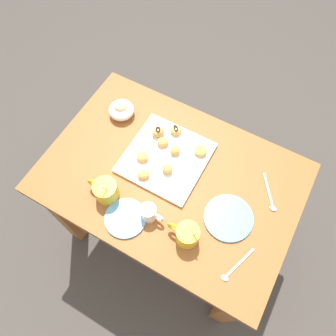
% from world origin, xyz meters
% --- Properties ---
extents(ground_plane, '(8.00, 8.00, 0.00)m').
position_xyz_m(ground_plane, '(0.00, 0.00, 0.00)').
color(ground_plane, '#423D38').
extents(dining_table, '(1.02, 0.69, 0.72)m').
position_xyz_m(dining_table, '(0.00, 0.00, 0.58)').
color(dining_table, '#935628').
rests_on(dining_table, ground_plane).
extents(pastry_plate_square, '(0.32, 0.32, 0.02)m').
position_xyz_m(pastry_plate_square, '(0.06, -0.06, 0.73)').
color(pastry_plate_square, white).
rests_on(pastry_plate_square, dining_table).
extents(coffee_mug_mustard_left, '(0.12, 0.08, 0.13)m').
position_xyz_m(coffee_mug_mustard_left, '(-0.17, 0.19, 0.77)').
color(coffee_mug_mustard_left, gold).
rests_on(coffee_mug_mustard_left, dining_table).
extents(coffee_mug_mustard_right, '(0.13, 0.09, 0.13)m').
position_xyz_m(coffee_mug_mustard_right, '(0.17, 0.19, 0.77)').
color(coffee_mug_mustard_right, gold).
rests_on(coffee_mug_mustard_right, dining_table).
extents(cream_pitcher_white, '(0.10, 0.06, 0.07)m').
position_xyz_m(cream_pitcher_white, '(-0.01, 0.18, 0.76)').
color(cream_pitcher_white, white).
rests_on(cream_pitcher_white, dining_table).
extents(ice_cream_bowl, '(0.11, 0.11, 0.08)m').
position_xyz_m(ice_cream_bowl, '(0.33, -0.16, 0.76)').
color(ice_cream_bowl, white).
rests_on(ice_cream_bowl, dining_table).
extents(saucer_sky_left, '(0.19, 0.19, 0.01)m').
position_xyz_m(saucer_sky_left, '(-0.27, 0.05, 0.73)').
color(saucer_sky_left, '#66A8DB').
rests_on(saucer_sky_left, dining_table).
extents(saucer_sky_right, '(0.16, 0.16, 0.01)m').
position_xyz_m(saucer_sky_right, '(0.06, 0.24, 0.73)').
color(saucer_sky_right, '#66A8DB').
rests_on(saucer_sky_right, dining_table).
extents(loose_spoon_near_saucer, '(0.07, 0.15, 0.01)m').
position_xyz_m(loose_spoon_near_saucer, '(-0.37, 0.20, 0.72)').
color(loose_spoon_near_saucer, silver).
rests_on(loose_spoon_near_saucer, dining_table).
extents(loose_spoon_by_plate, '(0.10, 0.14, 0.01)m').
position_xyz_m(loose_spoon_by_plate, '(-0.38, -0.11, 0.72)').
color(loose_spoon_by_plate, silver).
rests_on(loose_spoon_by_plate, dining_table).
extents(beignet_0, '(0.06, 0.06, 0.03)m').
position_xyz_m(beignet_0, '(0.03, -0.10, 0.75)').
color(beignet_0, '#DBA351').
rests_on(beignet_0, pastry_plate_square).
extents(beignet_1, '(0.06, 0.06, 0.03)m').
position_xyz_m(beignet_1, '(0.09, 0.06, 0.75)').
color(beignet_1, '#DBA351').
rests_on(beignet_1, pastry_plate_square).
extents(beignet_2, '(0.06, 0.07, 0.04)m').
position_xyz_m(beignet_2, '(0.14, -0.14, 0.76)').
color(beignet_2, '#DBA351').
rests_on(beignet_2, pastry_plate_square).
extents(chocolate_drizzle_2, '(0.03, 0.03, 0.00)m').
position_xyz_m(chocolate_drizzle_2, '(0.14, -0.14, 0.78)').
color(chocolate_drizzle_2, black).
rests_on(chocolate_drizzle_2, beignet_2).
extents(beignet_3, '(0.07, 0.06, 0.03)m').
position_xyz_m(beignet_3, '(0.13, -0.01, 0.75)').
color(beignet_3, '#DBA351').
rests_on(beignet_3, pastry_plate_square).
extents(beignet_4, '(0.05, 0.05, 0.04)m').
position_xyz_m(beignet_4, '(0.02, -0.01, 0.76)').
color(beignet_4, '#DBA351').
rests_on(beignet_4, pastry_plate_square).
extents(beignet_5, '(0.06, 0.06, 0.03)m').
position_xyz_m(beignet_5, '(0.10, -0.11, 0.75)').
color(beignet_5, '#DBA351').
rests_on(beignet_5, pastry_plate_square).
extents(beignet_6, '(0.08, 0.08, 0.03)m').
position_xyz_m(beignet_6, '(-0.06, -0.15, 0.75)').
color(beignet_6, '#DBA351').
rests_on(beignet_6, pastry_plate_square).
extents(beignet_7, '(0.06, 0.06, 0.03)m').
position_xyz_m(beignet_7, '(0.08, -0.18, 0.75)').
color(beignet_7, '#DBA351').
rests_on(beignet_7, pastry_plate_square).
extents(chocolate_drizzle_7, '(0.04, 0.04, 0.00)m').
position_xyz_m(chocolate_drizzle_7, '(0.08, -0.18, 0.77)').
color(chocolate_drizzle_7, black).
rests_on(chocolate_drizzle_7, beignet_7).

